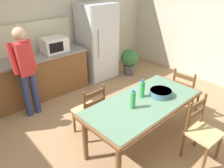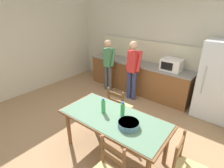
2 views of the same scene
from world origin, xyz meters
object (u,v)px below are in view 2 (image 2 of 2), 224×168
at_px(bottle_off_centre, 123,110).
at_px(chair_side_far_left, 119,108).
at_px(microwave, 172,65).
at_px(dining_table, 114,122).
at_px(refrigerator, 219,82).
at_px(serving_bowl, 129,124).
at_px(person_at_sink, 108,63).
at_px(bottle_near_centre, 103,106).
at_px(person_at_counter, 133,68).

height_order(bottle_off_centre, chair_side_far_left, bottle_off_centre).
distance_m(microwave, dining_table, 2.44).
xyz_separation_m(refrigerator, serving_bowl, (-0.73, -2.45, -0.07)).
xyz_separation_m(serving_bowl, chair_side_far_left, (-0.75, 0.76, -0.38)).
relative_size(bottle_off_centre, serving_bowl, 0.84).
distance_m(microwave, serving_bowl, 2.50).
bearing_deg(dining_table, person_at_sink, 132.67).
bearing_deg(person_at_sink, chair_side_far_left, -132.19).
relative_size(microwave, chair_side_far_left, 0.55).
relative_size(dining_table, person_at_sink, 1.18).
relative_size(chair_side_far_left, person_at_sink, 0.59).
bearing_deg(chair_side_far_left, microwave, -102.83).
height_order(dining_table, bottle_near_centre, bottle_near_centre).
height_order(bottle_off_centre, serving_bowl, bottle_off_centre).
distance_m(bottle_near_centre, person_at_sink, 2.46).
distance_m(bottle_off_centre, person_at_sink, 2.58).
height_order(chair_side_far_left, person_at_counter, person_at_counter).
xyz_separation_m(refrigerator, bottle_off_centre, (-0.96, -2.28, 0.00)).
relative_size(microwave, bottle_near_centre, 1.85).
distance_m(bottle_off_centre, person_at_counter, 2.03).
xyz_separation_m(bottle_off_centre, person_at_sink, (-1.85, 1.80, -0.02)).
xyz_separation_m(refrigerator, microwave, (-1.11, 0.02, 0.16)).
xyz_separation_m(microwave, person_at_counter, (-0.83, -0.52, -0.13)).
relative_size(dining_table, serving_bowl, 5.71).
xyz_separation_m(refrigerator, bottle_near_centre, (-1.28, -2.40, 0.00)).
xyz_separation_m(refrigerator, chair_side_far_left, (-1.48, -1.69, -0.45)).
distance_m(refrigerator, person_at_sink, 2.85).
bearing_deg(microwave, bottle_off_centre, -86.41).
height_order(refrigerator, microwave, refrigerator).
distance_m(bottle_near_centre, serving_bowl, 0.55).
relative_size(chair_side_far_left, person_at_counter, 0.56).
bearing_deg(bottle_off_centre, bottle_near_centre, -159.66).
height_order(microwave, serving_bowl, microwave).
distance_m(microwave, bottle_near_centre, 2.43).
height_order(refrigerator, chair_side_far_left, refrigerator).
bearing_deg(bottle_off_centre, dining_table, -128.62).
bearing_deg(dining_table, bottle_near_centre, -178.22).
xyz_separation_m(dining_table, chair_side_far_left, (-0.43, 0.70, -0.24)).
bearing_deg(refrigerator, person_at_counter, -165.57).
xyz_separation_m(chair_side_far_left, person_at_counter, (-0.46, 1.19, 0.47)).
height_order(refrigerator, bottle_off_centre, refrigerator).
relative_size(bottle_off_centre, chair_side_far_left, 0.30).
xyz_separation_m(serving_bowl, person_at_sink, (-2.08, 1.97, 0.05)).
distance_m(bottle_near_centre, chair_side_far_left, 0.86).
height_order(bottle_off_centre, person_at_counter, person_at_counter).
bearing_deg(bottle_off_centre, chair_side_far_left, 130.94).
bearing_deg(serving_bowl, person_at_sink, 136.62).
distance_m(microwave, bottle_off_centre, 2.31).
relative_size(bottle_near_centre, serving_bowl, 0.84).
relative_size(microwave, person_at_counter, 0.31).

